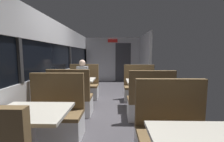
{
  "coord_description": "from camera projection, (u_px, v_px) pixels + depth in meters",
  "views": [
    {
      "loc": [
        0.14,
        -3.87,
        1.43
      ],
      "look_at": [
        0.02,
        1.7,
        0.81
      ],
      "focal_mm": 24.41,
      "sensor_mm": 36.0,
      "label": 1
    }
  ],
  "objects": [
    {
      "name": "dining_table_mid_window",
      "position": [
        78.0,
        83.0,
        4.23
      ],
      "size": [
        0.9,
        0.7,
        0.74
      ],
      "color": "#9E9EA3",
      "rests_on": "ground_plane"
    },
    {
      "name": "bench_rear_aisle_facing_entry",
      "position": [
        139.0,
        90.0,
        4.73
      ],
      "size": [
        0.95,
        0.5,
        1.1
      ],
      "color": "silver",
      "rests_on": "ground_plane"
    },
    {
      "name": "bench_mid_window_facing_entry",
      "position": [
        84.0,
        88.0,
        4.96
      ],
      "size": [
        0.95,
        0.5,
        1.1
      ],
      "color": "silver",
      "rests_on": "ground_plane"
    },
    {
      "name": "bench_front_aisle_facing_entry",
      "position": [
        173.0,
        140.0,
        1.97
      ],
      "size": [
        0.95,
        0.5,
        1.1
      ],
      "color": "silver",
      "rests_on": "ground_plane"
    },
    {
      "name": "carriage_end_bulkhead",
      "position": [
        114.0,
        60.0,
        8.05
      ],
      "size": [
        2.9,
        0.11,
        2.3
      ],
      "color": "#B2B2B7",
      "rests_on": "ground_plane"
    },
    {
      "name": "carriage_window_panel_left",
      "position": [
        54.0,
        67.0,
        3.92
      ],
      "size": [
        0.09,
        8.48,
        2.3
      ],
      "color": "#B2B2B7",
      "rests_on": "ground_plane"
    },
    {
      "name": "carriage_aisle_panel_right",
      "position": [
        144.0,
        60.0,
        6.83
      ],
      "size": [
        0.08,
        2.4,
        2.3
      ],
      "primitive_type": "cube",
      "color": "#B2B2B7",
      "rests_on": "ground_plane"
    },
    {
      "name": "dining_table_near_window",
      "position": [
        31.0,
        119.0,
        1.88
      ],
      "size": [
        0.9,
        0.7,
        0.74
      ],
      "color": "#9E9EA3",
      "rests_on": "ground_plane"
    },
    {
      "name": "bench_near_window_facing_entry",
      "position": [
        55.0,
        119.0,
        2.61
      ],
      "size": [
        0.95,
        0.5,
        1.1
      ],
      "color": "silver",
      "rests_on": "ground_plane"
    },
    {
      "name": "bench_mid_window_facing_end",
      "position": [
        71.0,
        101.0,
        3.57
      ],
      "size": [
        0.95,
        0.5,
        1.1
      ],
      "color": "silver",
      "rests_on": "ground_plane"
    },
    {
      "name": "dining_table_rear_aisle",
      "position": [
        144.0,
        84.0,
        4.0
      ],
      "size": [
        0.9,
        0.7,
        0.74
      ],
      "color": "#9E9EA3",
      "rests_on": "ground_plane"
    },
    {
      "name": "seated_passenger",
      "position": [
        83.0,
        82.0,
        4.87
      ],
      "size": [
        0.47,
        0.55,
        1.26
      ],
      "color": "#26262D",
      "rests_on": "ground_plane"
    },
    {
      "name": "bench_rear_aisle_facing_end",
      "position": [
        150.0,
        105.0,
        3.34
      ],
      "size": [
        0.95,
        0.5,
        1.1
      ],
      "color": "silver",
      "rests_on": "ground_plane"
    },
    {
      "name": "ground_plane",
      "position": [
        110.0,
        109.0,
        4.01
      ],
      "size": [
        3.3,
        9.2,
        0.02
      ],
      "primitive_type": "cube",
      "color": "#423F44"
    }
  ]
}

